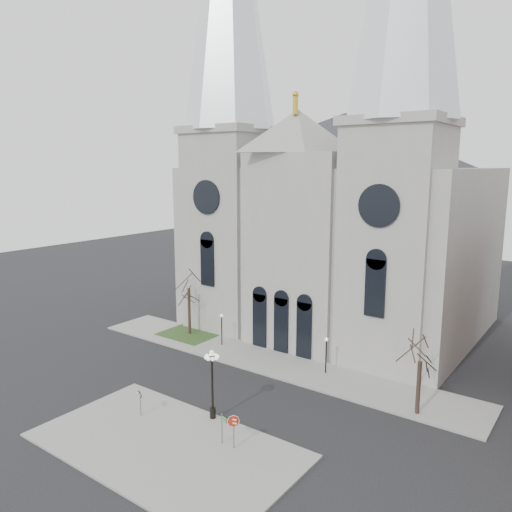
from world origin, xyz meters
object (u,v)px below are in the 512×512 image
Objects in this scene: globe_lamp at (212,376)px; street_name_sign at (223,426)px; one_way_sign at (140,399)px; stop_sign at (234,424)px.

globe_lamp is 2.48× the size of street_name_sign.
street_name_sign is (7.32, 0.64, -0.06)m from one_way_sign.
street_name_sign reaches higher than one_way_sign.
stop_sign reaches higher than street_name_sign.
globe_lamp is 4.08m from street_name_sign.
stop_sign is at bearing 28.22° from one_way_sign.
globe_lamp is (-3.71, 2.18, 1.59)m from stop_sign.
globe_lamp is at bearing 129.55° from stop_sign.
stop_sign is 8.28m from one_way_sign.
street_name_sign is at bearing 28.68° from one_way_sign.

